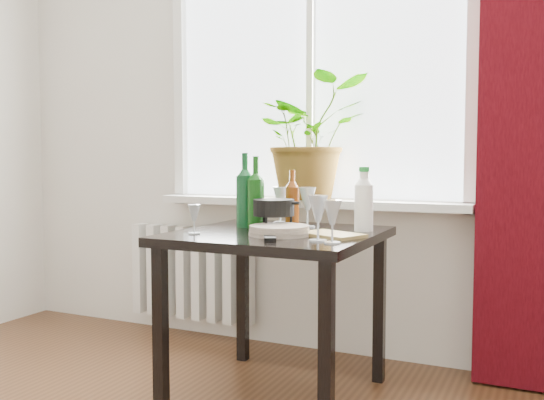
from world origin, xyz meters
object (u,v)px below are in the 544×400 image
at_px(wine_bottle_right, 256,192).
at_px(tv_remote, 270,238).
at_px(wineglass_back_center, 307,206).
at_px(wineglass_back_left, 280,204).
at_px(fondue_pot, 274,215).
at_px(wineglass_far_right, 332,221).
at_px(wineglass_front_left, 194,219).
at_px(wine_bottle_left, 245,189).
at_px(table, 277,252).
at_px(plate_stack, 279,230).
at_px(radiator, 192,272).
at_px(cleaning_bottle, 364,199).
at_px(potted_plant, 310,138).
at_px(wineglass_front_right, 318,218).
at_px(bottle_amber, 292,197).
at_px(cutting_board, 331,235).

bearing_deg(wine_bottle_right, tv_remote, -55.40).
relative_size(wineglass_back_center, wineglass_back_left, 1.05).
bearing_deg(tv_remote, fondue_pot, 84.80).
relative_size(wineglass_far_right, wineglass_front_left, 1.33).
bearing_deg(wine_bottle_left, wineglass_back_center, 23.83).
bearing_deg(wineglass_far_right, table, 144.24).
bearing_deg(fondue_pot, plate_stack, -56.24).
bearing_deg(radiator, cleaning_bottle, -20.73).
distance_m(potted_plant, tv_remote, 0.96).
relative_size(cleaning_bottle, wineglass_front_right, 1.57).
bearing_deg(cleaning_bottle, wineglass_back_left, 161.72).
bearing_deg(wine_bottle_left, table, -25.23).
distance_m(wineglass_far_right, wineglass_back_left, 0.75).
bearing_deg(wine_bottle_left, cleaning_bottle, 8.38).
relative_size(radiator, table, 0.94).
distance_m(bottle_amber, wineglass_back_left, 0.16).
height_order(bottle_amber, fondue_pot, bottle_amber).
xyz_separation_m(table, wine_bottle_right, (-0.14, 0.08, 0.26)).
distance_m(bottle_amber, tv_remote, 0.51).
bearing_deg(radiator, wineglass_back_left, -22.33).
bearing_deg(fondue_pot, potted_plant, 95.85).
bearing_deg(wineglass_far_right, cutting_board, 110.17).
xyz_separation_m(radiator, tv_remote, (0.93, -0.88, 0.37)).
bearing_deg(potted_plant, wineglass_far_right, -63.40).
bearing_deg(fondue_pot, wineglass_front_right, -37.46).
relative_size(potted_plant, wineglass_front_left, 5.08).
bearing_deg(cleaning_bottle, wineglass_far_right, -89.48).
bearing_deg(table, plate_stack, -61.27).
bearing_deg(wine_bottle_right, wineglass_front_right, -34.86).
height_order(table, wine_bottle_right, wine_bottle_right).
bearing_deg(wineglass_back_left, radiator, 157.67).
relative_size(wineglass_front_right, wineglass_back_left, 1.00).
bearing_deg(wineglass_front_left, fondue_pot, 42.93).
bearing_deg(radiator, wineglass_front_right, -36.90).
height_order(plate_stack, fondue_pot, fondue_pot).
height_order(potted_plant, fondue_pot, potted_plant).
relative_size(bottle_amber, plate_stack, 1.05).
xyz_separation_m(wineglass_far_right, wineglass_back_left, (-0.48, 0.58, 0.01)).
xyz_separation_m(wineglass_front_right, plate_stack, (-0.21, 0.10, -0.07)).
relative_size(potted_plant, plate_stack, 2.52).
distance_m(cleaning_bottle, wineglass_back_center, 0.29).
bearing_deg(bottle_amber, wineglass_front_right, -56.00).
height_order(potted_plant, wineglass_far_right, potted_plant).
xyz_separation_m(potted_plant, tv_remote, (0.16, -0.85, -0.42)).
bearing_deg(wineglass_back_left, wineglass_back_center, -31.95).
relative_size(cleaning_bottle, wineglass_far_right, 1.69).
bearing_deg(radiator, fondue_pot, -36.67).
relative_size(radiator, bottle_amber, 2.94).
bearing_deg(radiator, wineglass_front_left, -56.56).
distance_m(wineglass_back_center, wineglass_back_left, 0.23).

